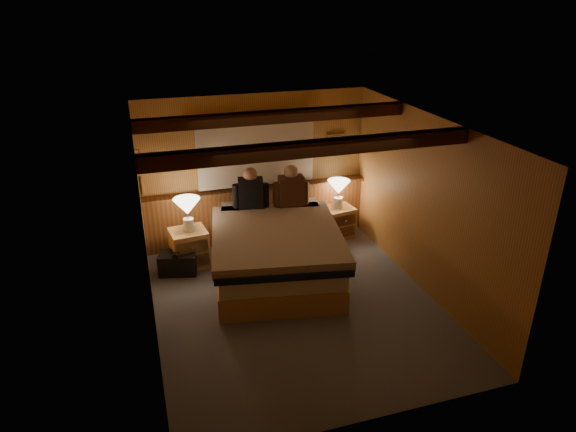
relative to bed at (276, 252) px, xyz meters
name	(u,v)px	position (x,y,z in m)	size (l,w,h in m)	color
floor	(296,305)	(0.05, -0.79, -0.40)	(4.20, 4.20, 0.00)	slate
ceiling	(297,126)	(0.05, -0.79, 2.00)	(4.20, 4.20, 0.00)	#BF8047
wall_back	(255,170)	(0.05, 1.31, 0.80)	(3.60, 3.60, 0.00)	#BC8A43
wall_left	(146,242)	(-1.75, -0.79, 0.80)	(4.20, 4.20, 0.00)	#BC8A43
wall_right	(426,205)	(1.85, -0.79, 0.80)	(4.20, 4.20, 0.00)	#BC8A43
wall_front	(371,318)	(0.05, -2.89, 0.80)	(3.60, 3.60, 0.00)	#BC8A43
wainscot	(258,212)	(0.05, 1.25, 0.08)	(3.60, 0.23, 0.94)	brown
curtain_window	(256,151)	(0.05, 1.24, 1.12)	(2.18, 0.09, 1.11)	#3F1D0F
ceiling_beams	(293,131)	(0.05, -0.64, 1.91)	(3.60, 1.65, 0.16)	#3F1D0F
coat_rail	(142,161)	(-1.67, 0.79, 1.27)	(0.05, 0.55, 0.24)	silver
framed_print	(336,142)	(1.40, 1.29, 1.15)	(0.30, 0.04, 0.25)	#A78753
bed	(276,252)	(0.00, 0.00, 0.00)	(2.07, 2.52, 0.77)	tan
nightstand_left	(189,248)	(-1.14, 0.70, -0.12)	(0.57, 0.53, 0.57)	tan
nightstand_right	(338,222)	(1.36, 0.97, -0.14)	(0.53, 0.49, 0.52)	tan
lamp_left	(187,208)	(-1.13, 0.70, 0.53)	(0.39, 0.39, 0.51)	silver
lamp_right	(339,189)	(1.35, 0.98, 0.45)	(0.36, 0.36, 0.47)	silver
person_left	(251,191)	(-0.15, 0.84, 0.63)	(0.54, 0.29, 0.67)	black
person_right	(291,189)	(0.46, 0.74, 0.63)	(0.55, 0.26, 0.67)	#482B1D
duffel_bag	(178,263)	(-1.35, 0.52, -0.23)	(0.59, 0.44, 0.38)	black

